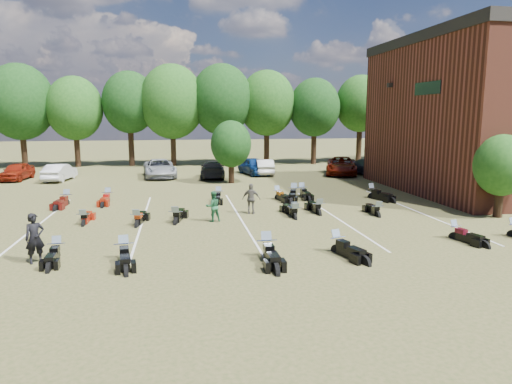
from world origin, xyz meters
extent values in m
plane|color=brown|center=(0.00, 0.00, 0.00)|extent=(160.00, 160.00, 0.00)
imported|color=maroon|center=(-19.33, 20.17, 0.72)|extent=(2.04, 4.35, 1.44)
imported|color=silver|center=(-15.75, 19.23, 0.70)|extent=(2.02, 4.39, 1.39)
imported|color=#95999D|center=(-7.72, 19.94, 0.78)|extent=(3.16, 5.86, 1.56)
imported|color=black|center=(-3.24, 18.70, 0.73)|extent=(2.38, 5.13, 1.45)
imported|color=navy|center=(0.64, 20.37, 0.77)|extent=(2.78, 4.80, 1.54)
imported|color=#B7B6B1|center=(1.55, 20.17, 0.70)|extent=(1.89, 4.36, 1.39)
imported|color=#5B1105|center=(8.45, 19.03, 0.80)|extent=(4.44, 6.30, 1.60)
imported|color=#37373C|center=(10.52, 18.63, 0.73)|extent=(3.51, 5.45, 1.47)
imported|color=black|center=(-11.34, -2.96, 0.93)|extent=(0.81, 0.72, 1.85)
imported|color=#235F38|center=(-4.45, 2.52, 0.78)|extent=(0.88, 0.76, 1.56)
imported|color=#504D45|center=(-2.25, 3.97, 0.84)|extent=(1.06, 0.70, 1.68)
cube|color=black|center=(9.35, 12.00, 7.50)|extent=(0.30, 0.40, 0.30)
cube|color=black|center=(9.47, 7.00, 7.00)|extent=(0.06, 3.00, 0.80)
cylinder|color=black|center=(-21.00, 29.00, 2.04)|extent=(0.58, 0.58, 4.08)
ellipsoid|color=#1E4C19|center=(-21.00, 29.00, 6.33)|extent=(6.00, 6.00, 6.90)
cylinder|color=black|center=(-16.00, 29.00, 2.04)|extent=(0.58, 0.58, 4.08)
ellipsoid|color=#1E4C19|center=(-16.00, 29.00, 6.33)|extent=(6.00, 6.00, 6.90)
cylinder|color=black|center=(-11.00, 29.00, 2.04)|extent=(0.57, 0.58, 4.08)
ellipsoid|color=#1E4C19|center=(-11.00, 29.00, 6.33)|extent=(6.00, 6.00, 6.90)
cylinder|color=black|center=(-6.00, 29.00, 2.04)|extent=(0.57, 0.58, 4.08)
ellipsoid|color=#1E4C19|center=(-6.00, 29.00, 6.33)|extent=(6.00, 6.00, 6.90)
cylinder|color=black|center=(-1.00, 29.00, 2.04)|extent=(0.58, 0.58, 4.08)
ellipsoid|color=#1E4C19|center=(-1.00, 29.00, 6.33)|extent=(6.00, 6.00, 6.90)
cylinder|color=black|center=(4.00, 29.00, 2.04)|extent=(0.57, 0.58, 4.08)
ellipsoid|color=#1E4C19|center=(4.00, 29.00, 6.33)|extent=(6.00, 6.00, 6.90)
cylinder|color=black|center=(9.00, 29.00, 2.04)|extent=(0.57, 0.58, 4.08)
ellipsoid|color=#1E4C19|center=(9.00, 29.00, 6.33)|extent=(6.00, 6.00, 6.90)
cylinder|color=black|center=(14.00, 29.00, 2.04)|extent=(0.57, 0.58, 4.08)
ellipsoid|color=#1E4C19|center=(14.00, 29.00, 6.33)|extent=(6.00, 6.00, 6.90)
cylinder|color=black|center=(19.00, 29.00, 2.04)|extent=(0.58, 0.58, 4.08)
ellipsoid|color=#1E4C19|center=(19.00, 29.00, 6.33)|extent=(6.00, 6.00, 6.90)
cylinder|color=black|center=(24.00, 29.00, 2.04)|extent=(0.58, 0.58, 4.08)
ellipsoid|color=#1E4C19|center=(24.00, 29.00, 6.33)|extent=(6.00, 6.00, 6.90)
cylinder|color=black|center=(10.50, 1.00, 0.85)|extent=(0.24, 0.24, 1.71)
sphere|color=#1E4C19|center=(10.50, 1.00, 2.76)|extent=(2.80, 2.80, 2.80)
cylinder|color=black|center=(-2.00, 15.50, 0.95)|extent=(0.24, 0.24, 1.90)
sphere|color=#1E4C19|center=(-2.00, 15.50, 3.10)|extent=(3.20, 3.20, 3.20)
cube|color=silver|center=(-13.00, 3.00, 0.01)|extent=(0.10, 14.00, 0.01)
cube|color=silver|center=(-8.00, 3.00, 0.01)|extent=(0.10, 14.00, 0.01)
cube|color=silver|center=(-3.00, 3.00, 0.01)|extent=(0.10, 14.00, 0.01)
cube|color=silver|center=(2.00, 3.00, 0.01)|extent=(0.10, 14.00, 0.01)
cube|color=silver|center=(7.00, 3.00, 0.01)|extent=(0.10, 14.00, 0.01)
camera|label=1|loc=(-6.13, -20.12, 5.35)|focal=32.00mm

